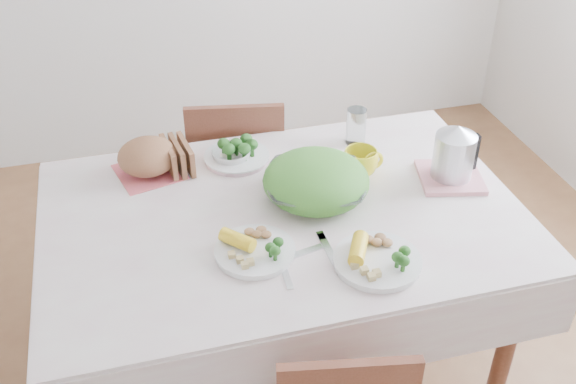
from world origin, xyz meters
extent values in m
plane|color=brown|center=(0.00, 0.00, 0.00)|extent=(3.60, 3.60, 0.00)
cube|color=brown|center=(0.00, 0.00, 0.38)|extent=(1.40, 0.90, 0.75)
cube|color=silver|center=(0.00, 0.00, 0.76)|extent=(1.50, 1.00, 0.01)
cube|color=brown|center=(-0.01, 0.71, 0.47)|extent=(0.46, 0.46, 0.87)
imported|color=white|center=(0.12, 0.05, 0.80)|extent=(0.40, 0.40, 0.08)
cylinder|color=white|center=(-0.13, -0.18, 0.77)|extent=(0.31, 0.31, 0.02)
cylinder|color=white|center=(0.19, -0.31, 0.77)|extent=(0.36, 0.36, 0.02)
cylinder|color=beige|center=(-0.08, 0.34, 0.77)|extent=(0.24, 0.24, 0.02)
cube|color=#D8585C|center=(-0.39, 0.34, 0.76)|extent=(0.25, 0.25, 0.00)
ellipsoid|color=brown|center=(-0.39, 0.34, 0.82)|extent=(0.23, 0.22, 0.12)
imported|color=white|center=(-0.10, 0.34, 0.78)|extent=(0.14, 0.14, 0.04)
imported|color=yellow|center=(0.31, 0.14, 0.81)|extent=(0.12, 0.12, 0.09)
cylinder|color=white|center=(0.36, 0.34, 0.83)|extent=(0.07, 0.07, 0.14)
cube|color=pink|center=(0.59, 0.03, 0.77)|extent=(0.25, 0.25, 0.02)
cylinder|color=#B2B5BA|center=(0.59, 0.03, 0.88)|extent=(0.15, 0.15, 0.19)
cube|color=silver|center=(-0.07, -0.27, 0.76)|extent=(0.02, 0.16, 0.00)
cube|color=silver|center=(0.08, -0.24, 0.76)|extent=(0.02, 0.19, 0.00)
cube|color=silver|center=(-0.03, -0.22, 0.76)|extent=(0.20, 0.06, 0.00)
camera|label=1|loc=(-0.43, -1.65, 2.03)|focal=42.00mm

